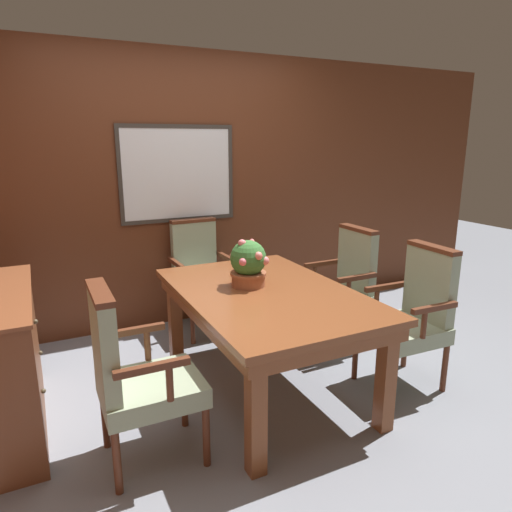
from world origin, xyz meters
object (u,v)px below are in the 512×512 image
Objects in this scene: chair_left_near at (135,373)px; chair_right_near at (412,314)px; chair_right_far at (343,285)px; potted_plant at (248,264)px; chair_head_far at (200,273)px; dining_table at (266,304)px.

chair_left_near is 1.00× the size of chair_right_near.
chair_right_far is 1.99m from chair_left_near.
potted_plant is at bearing -76.78° from chair_right_far.
potted_plant is at bearing -114.48° from chair_right_near.
chair_left_near is 1.82m from chair_head_far.
chair_head_far is at bearing -132.59° from chair_right_far.
dining_table is at bearing -108.61° from chair_right_near.
chair_left_near is at bearing -69.01° from chair_right_far.
potted_plant reaches higher than chair_right_far.
potted_plant reaches higher than chair_head_far.
chair_right_near is at bearing -26.63° from potted_plant.
potted_plant is at bearing -60.59° from chair_left_near.
chair_head_far and chair_right_near have the same top height.
dining_table is 0.30m from potted_plant.
chair_right_near reaches higher than dining_table.
chair_right_near is at bearing 2.39° from chair_right_far.
chair_right_near is at bearing -90.19° from chair_left_near.
dining_table is at bearing -67.68° from potted_plant.
chair_head_far reaches higher than dining_table.
chair_left_near is 1.00× the size of chair_head_far.
chair_right_far is 1.00× the size of chair_left_near.
chair_head_far is at bearing 91.41° from dining_table.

